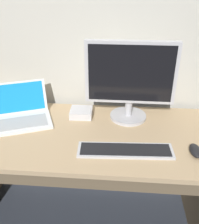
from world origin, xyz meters
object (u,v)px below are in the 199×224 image
external_monitor (130,80)px  external_drive_box (81,113)px  wired_keyboard (125,150)px  computer_mouse (195,151)px  laptop_white (23,115)px

external_monitor → external_drive_box: external_monitor is taller
external_monitor → wired_keyboard: size_ratio=1.06×
external_monitor → external_drive_box: (-0.30, 0.01, -0.24)m
computer_mouse → external_drive_box: bearing=150.4°
external_monitor → external_drive_box: size_ratio=3.83×
wired_keyboard → external_drive_box: size_ratio=3.63×
laptop_white → external_monitor: 0.69m
laptop_white → computer_mouse: size_ratio=3.59×
laptop_white → wired_keyboard: size_ratio=0.83×
wired_keyboard → computer_mouse: 0.36m
external_monitor → wired_keyboard: 0.43m
laptop_white → wired_keyboard: laptop_white is taller
external_drive_box → computer_mouse: bearing=-28.0°
laptop_white → external_monitor: size_ratio=0.78×
computer_mouse → wired_keyboard: bearing=-179.5°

